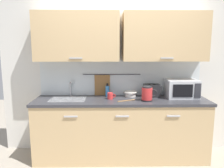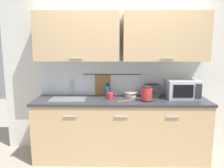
{
  "view_description": "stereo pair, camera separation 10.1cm",
  "coord_description": "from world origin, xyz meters",
  "px_view_note": "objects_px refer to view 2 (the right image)",
  "views": [
    {
      "loc": [
        -0.18,
        -2.83,
        1.66
      ],
      "look_at": [
        -0.13,
        0.33,
        1.12
      ],
      "focal_mm": 35.28,
      "sensor_mm": 36.0,
      "label": 1
    },
    {
      "loc": [
        -0.08,
        -2.83,
        1.66
      ],
      "look_at": [
        -0.13,
        0.33,
        1.12
      ],
      "focal_mm": 35.28,
      "sensor_mm": 36.0,
      "label": 2
    }
  ],
  "objects_px": {
    "electric_kettle": "(147,94)",
    "dish_soap_bottle": "(108,91)",
    "toaster": "(152,91)",
    "microwave": "(182,89)",
    "wooden_spoon": "(128,100)",
    "mug_near_sink": "(110,96)",
    "mixing_bowl": "(131,94)"
  },
  "relations": [
    {
      "from": "electric_kettle",
      "to": "mixing_bowl",
      "type": "bearing_deg",
      "value": 126.44
    },
    {
      "from": "toaster",
      "to": "wooden_spoon",
      "type": "relative_size",
      "value": 0.97
    },
    {
      "from": "electric_kettle",
      "to": "dish_soap_bottle",
      "type": "relative_size",
      "value": 1.16
    },
    {
      "from": "microwave",
      "to": "wooden_spoon",
      "type": "distance_m",
      "value": 0.85
    },
    {
      "from": "mug_near_sink",
      "to": "wooden_spoon",
      "type": "relative_size",
      "value": 0.45
    },
    {
      "from": "electric_kettle",
      "to": "wooden_spoon",
      "type": "bearing_deg",
      "value": 178.04
    },
    {
      "from": "dish_soap_bottle",
      "to": "toaster",
      "type": "bearing_deg",
      "value": -3.92
    },
    {
      "from": "mixing_bowl",
      "to": "toaster",
      "type": "xyz_separation_m",
      "value": [
        0.32,
        -0.02,
        0.05
      ]
    },
    {
      "from": "microwave",
      "to": "mug_near_sink",
      "type": "distance_m",
      "value": 1.08
    },
    {
      "from": "microwave",
      "to": "dish_soap_bottle",
      "type": "relative_size",
      "value": 2.35
    },
    {
      "from": "mixing_bowl",
      "to": "mug_near_sink",
      "type": "bearing_deg",
      "value": -150.95
    },
    {
      "from": "mixing_bowl",
      "to": "wooden_spoon",
      "type": "distance_m",
      "value": 0.28
    },
    {
      "from": "dish_soap_bottle",
      "to": "wooden_spoon",
      "type": "bearing_deg",
      "value": -44.99
    },
    {
      "from": "electric_kettle",
      "to": "mug_near_sink",
      "type": "xyz_separation_m",
      "value": [
        -0.52,
        0.11,
        -0.05
      ]
    },
    {
      "from": "electric_kettle",
      "to": "toaster",
      "type": "bearing_deg",
      "value": 66.79
    },
    {
      "from": "mixing_bowl",
      "to": "dish_soap_bottle",
      "type": "bearing_deg",
      "value": 175.77
    },
    {
      "from": "dish_soap_bottle",
      "to": "wooden_spoon",
      "type": "relative_size",
      "value": 0.74
    },
    {
      "from": "mixing_bowl",
      "to": "toaster",
      "type": "relative_size",
      "value": 0.84
    },
    {
      "from": "microwave",
      "to": "mug_near_sink",
      "type": "bearing_deg",
      "value": -174.76
    },
    {
      "from": "mixing_bowl",
      "to": "microwave",
      "type": "bearing_deg",
      "value": -5.51
    },
    {
      "from": "mixing_bowl",
      "to": "toaster",
      "type": "distance_m",
      "value": 0.33
    },
    {
      "from": "electric_kettle",
      "to": "mixing_bowl",
      "type": "height_order",
      "value": "electric_kettle"
    },
    {
      "from": "microwave",
      "to": "wooden_spoon",
      "type": "bearing_deg",
      "value": -166.03
    },
    {
      "from": "dish_soap_bottle",
      "to": "toaster",
      "type": "xyz_separation_m",
      "value": [
        0.68,
        -0.05,
        0.01
      ]
    },
    {
      "from": "mug_near_sink",
      "to": "microwave",
      "type": "bearing_deg",
      "value": 5.24
    },
    {
      "from": "mug_near_sink",
      "to": "wooden_spoon",
      "type": "height_order",
      "value": "mug_near_sink"
    },
    {
      "from": "mixing_bowl",
      "to": "wooden_spoon",
      "type": "relative_size",
      "value": 0.81
    },
    {
      "from": "electric_kettle",
      "to": "dish_soap_bottle",
      "type": "height_order",
      "value": "electric_kettle"
    },
    {
      "from": "electric_kettle",
      "to": "toaster",
      "type": "relative_size",
      "value": 0.89
    },
    {
      "from": "toaster",
      "to": "wooden_spoon",
      "type": "distance_m",
      "value": 0.46
    },
    {
      "from": "toaster",
      "to": "mixing_bowl",
      "type": "bearing_deg",
      "value": 176.42
    },
    {
      "from": "electric_kettle",
      "to": "toaster",
      "type": "distance_m",
      "value": 0.29
    }
  ]
}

